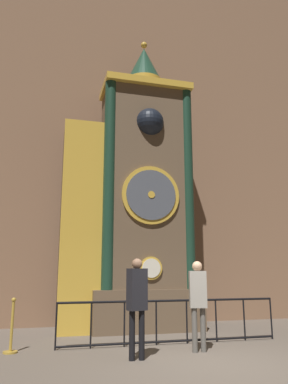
{
  "coord_description": "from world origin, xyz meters",
  "views": [
    {
      "loc": [
        -2.98,
        -6.24,
        1.58
      ],
      "look_at": [
        -0.23,
        4.17,
        3.85
      ],
      "focal_mm": 35.0,
      "sensor_mm": 36.0,
      "label": 1
    }
  ],
  "objects_px": {
    "visitor_far": "(198,296)",
    "stanchion_post": "(11,335)",
    "clock_tower": "(132,199)",
    "visitor_near": "(137,298)"
  },
  "relations": [
    {
      "from": "visitor_far",
      "to": "stanchion_post",
      "type": "xyz_separation_m",
      "value": [
        -3.62,
        0.87,
        -0.72
      ]
    },
    {
      "from": "clock_tower",
      "to": "stanchion_post",
      "type": "xyz_separation_m",
      "value": [
        -2.92,
        -2.17,
        -3.27
      ]
    },
    {
      "from": "clock_tower",
      "to": "visitor_near",
      "type": "relative_size",
      "value": 4.86
    },
    {
      "from": "visitor_far",
      "to": "visitor_near",
      "type": "bearing_deg",
      "value": -150.92
    },
    {
      "from": "clock_tower",
      "to": "visitor_far",
      "type": "xyz_separation_m",
      "value": [
        0.69,
        -3.04,
        -2.55
      ]
    },
    {
      "from": "visitor_near",
      "to": "stanchion_post",
      "type": "xyz_separation_m",
      "value": [
        -2.25,
        1.22,
        -0.74
      ]
    },
    {
      "from": "stanchion_post",
      "to": "visitor_far",
      "type": "bearing_deg",
      "value": -13.51
    },
    {
      "from": "visitor_near",
      "to": "visitor_far",
      "type": "distance_m",
      "value": 1.41
    },
    {
      "from": "clock_tower",
      "to": "visitor_far",
      "type": "height_order",
      "value": "clock_tower"
    },
    {
      "from": "visitor_far",
      "to": "stanchion_post",
      "type": "height_order",
      "value": "visitor_far"
    }
  ]
}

